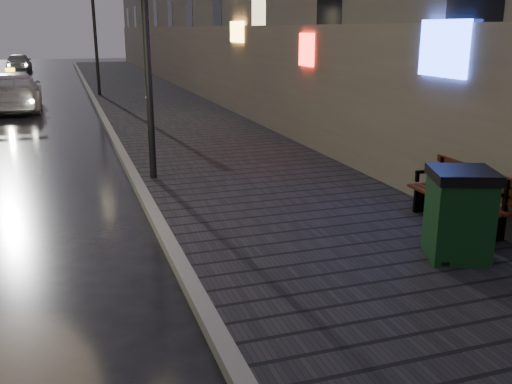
% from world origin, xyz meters
% --- Properties ---
extents(ground, '(120.00, 120.00, 0.00)m').
position_xyz_m(ground, '(0.00, 0.00, 0.00)').
color(ground, black).
rests_on(ground, ground).
extents(sidewalk, '(4.60, 58.00, 0.15)m').
position_xyz_m(sidewalk, '(3.90, 21.00, 0.07)').
color(sidewalk, black).
rests_on(sidewalk, ground).
extents(curb, '(0.20, 58.00, 0.15)m').
position_xyz_m(curb, '(1.50, 21.00, 0.07)').
color(curb, slate).
rests_on(curb, ground).
extents(lamp_near, '(0.36, 0.36, 5.28)m').
position_xyz_m(lamp_near, '(1.85, 6.00, 3.49)').
color(lamp_near, black).
rests_on(lamp_near, sidewalk).
extents(lamp_far, '(0.36, 0.36, 5.28)m').
position_xyz_m(lamp_far, '(1.85, 22.00, 3.49)').
color(lamp_far, black).
rests_on(lamp_far, sidewalk).
extents(bench, '(0.66, 1.84, 0.94)m').
position_xyz_m(bench, '(5.92, 1.49, 0.62)').
color(bench, black).
rests_on(bench, sidewalk).
extents(trash_bin, '(1.03, 1.03, 1.21)m').
position_xyz_m(trash_bin, '(5.02, 0.40, 0.77)').
color(trash_bin, black).
rests_on(trash_bin, sidewalk).
extents(taxi_mid, '(2.15, 5.17, 1.49)m').
position_xyz_m(taxi_mid, '(-1.63, 18.92, 0.75)').
color(taxi_mid, silver).
rests_on(taxi_mid, ground).
extents(car_far, '(1.68, 4.09, 1.39)m').
position_xyz_m(car_far, '(-2.62, 40.90, 0.69)').
color(car_far, gray).
rests_on(car_far, ground).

